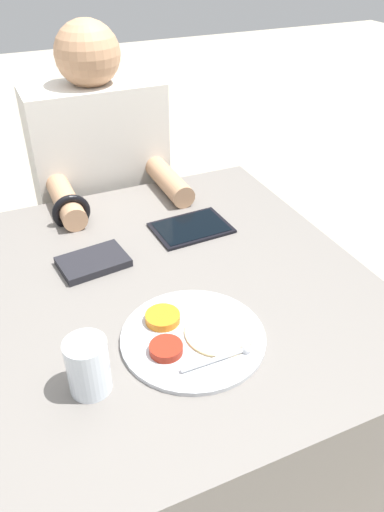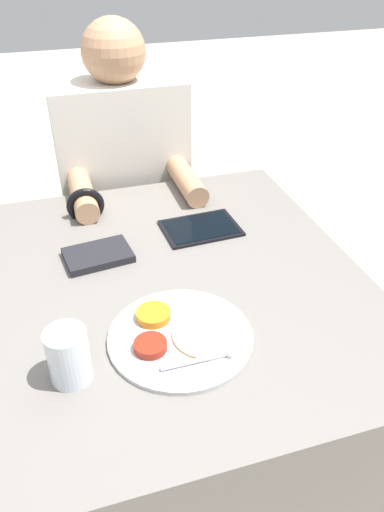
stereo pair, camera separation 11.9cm
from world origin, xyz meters
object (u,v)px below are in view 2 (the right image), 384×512
(thali_tray, at_px, (179,336))
(tablet_device, at_px, (201,228))
(red_notebook, at_px, (98,256))
(person_diner, at_px, (127,207))
(drinking_glass, at_px, (68,356))

(thali_tray, bearing_deg, tablet_device, 66.29)
(red_notebook, xyz_separation_m, person_diner, (0.16, 0.52, -0.16))
(red_notebook, distance_m, drinking_glass, 0.40)
(person_diner, bearing_deg, thali_tray, -92.87)
(thali_tray, bearing_deg, person_diner, 87.13)
(tablet_device, distance_m, person_diner, 0.50)
(red_notebook, relative_size, tablet_device, 0.83)
(drinking_glass, bearing_deg, person_diner, 73.38)
(thali_tray, relative_size, person_diner, 0.25)
(person_diner, bearing_deg, drinking_glass, -106.62)
(thali_tray, xyz_separation_m, person_diner, (0.04, 0.86, -0.16))
(thali_tray, xyz_separation_m, red_notebook, (-0.12, 0.35, 0.00))
(red_notebook, bearing_deg, person_diner, 72.47)
(thali_tray, xyz_separation_m, tablet_device, (0.18, 0.40, -0.00))
(red_notebook, distance_m, person_diner, 0.57)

